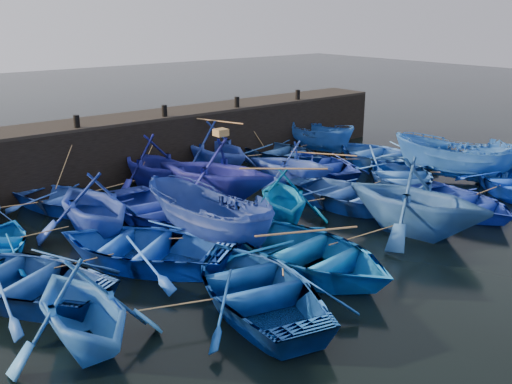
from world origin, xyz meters
TOP-DOWN VIEW (x-y plane):
  - ground at (0.00, 0.00)m, footprint 120.00×120.00m
  - quay_wall at (0.00, 10.50)m, footprint 26.00×2.50m
  - quay_top at (0.00, 10.50)m, footprint 26.00×2.50m
  - bollard_1 at (-4.00, 9.60)m, footprint 0.24×0.24m
  - bollard_2 at (0.00, 9.60)m, footprint 0.24×0.24m
  - bollard_3 at (4.00, 9.60)m, footprint 0.24×0.24m
  - bollard_4 at (8.00, 9.60)m, footprint 0.24×0.24m
  - boat_1 at (-5.45, 7.47)m, footprint 4.72×5.39m
  - boat_2 at (-1.62, 7.84)m, footprint 4.09×4.64m
  - boat_3 at (1.79, 8.34)m, footprint 3.96×4.57m
  - boat_4 at (5.30, 7.90)m, footprint 4.27×5.51m
  - boat_5 at (8.16, 8.07)m, footprint 2.01×4.43m
  - boat_7 at (-5.68, 4.51)m, footprint 3.74×4.32m
  - boat_8 at (-3.64, 4.69)m, footprint 3.83×4.98m
  - boat_9 at (-0.62, 4.91)m, footprint 5.95×6.25m
  - boat_10 at (3.04, 4.63)m, footprint 4.48×4.75m
  - boat_11 at (5.44, 5.10)m, footprint 4.14×5.02m
  - boat_12 at (8.37, 4.20)m, footprint 4.41×5.89m
  - boat_13 at (-8.97, 1.78)m, footprint 5.76×6.40m
  - boat_14 at (-5.52, 1.63)m, footprint 6.22×6.62m
  - boat_15 at (-3.38, 1.40)m, footprint 2.78×5.25m
  - boat_16 at (-0.09, 1.60)m, footprint 4.60×4.76m
  - boat_17 at (2.82, 1.34)m, footprint 3.94×5.23m
  - boat_18 at (6.40, 1.59)m, footprint 6.35×6.53m
  - boat_19 at (8.99, 0.79)m, footprint 3.98×5.39m
  - boat_20 at (-8.64, -1.53)m, footprint 3.49×4.00m
  - boat_21 at (-4.54, -2.41)m, footprint 5.02×6.13m
  - boat_22 at (-2.16, -1.73)m, footprint 4.53×5.98m
  - boat_23 at (2.57, -1.94)m, footprint 5.10×5.63m
  - boat_24 at (5.65, -1.82)m, footprint 3.98×4.94m
  - boat_25 at (9.17, -1.79)m, footprint 5.62×5.89m
  - wooden_crate at (-0.32, 4.91)m, footprint 0.47×0.44m
  - mooring_ropes at (-0.12, 4.89)m, footprint 17.08×11.99m
  - loose_oars at (1.24, 3.33)m, footprint 9.86×12.15m

SIDE VIEW (x-z plane):
  - ground at x=0.00m, z-range 0.00..0.00m
  - boat_11 at x=5.44m, z-range 0.00..0.91m
  - boat_24 at x=5.65m, z-range 0.00..0.91m
  - boat_1 at x=-5.45m, z-range 0.00..0.93m
  - boat_8 at x=-3.64m, z-range 0.00..0.96m
  - boat_25 at x=9.17m, z-range 0.00..0.99m
  - boat_17 at x=2.82m, z-range 0.00..1.03m
  - boat_4 at x=5.30m, z-range 0.00..1.05m
  - boat_13 at x=-8.97m, z-range 0.00..1.09m
  - boat_18 at x=6.40m, z-range 0.00..1.10m
  - boat_21 at x=-4.54m, z-range 0.00..1.11m
  - boat_14 at x=-5.52m, z-range 0.00..1.12m
  - boat_12 at x=8.37m, z-range 0.00..1.16m
  - boat_22 at x=-2.16m, z-range 0.00..1.17m
  - boat_5 at x=8.16m, z-range 0.00..1.66m
  - mooring_ropes at x=-0.12m, z-range -0.17..1.93m
  - boat_16 at x=-0.09m, z-range 0.00..1.92m
  - boat_15 at x=-3.38m, z-range 0.00..1.93m
  - boat_19 at x=8.99m, z-range 0.00..1.96m
  - boat_10 at x=3.04m, z-range 0.00..1.98m
  - boat_20 at x=-8.64m, z-range 0.00..2.04m
  - boat_7 at x=-5.68m, z-range 0.00..2.25m
  - boat_2 at x=-1.62m, z-range 0.00..2.28m
  - boat_3 at x=1.79m, z-range 0.00..2.37m
  - quay_wall at x=0.00m, z-range 0.00..2.50m
  - boat_23 at x=2.57m, z-range 0.00..2.57m
  - boat_9 at x=-0.62m, z-range 0.00..2.57m
  - loose_oars at x=1.24m, z-range 0.86..2.38m
  - quay_top at x=0.00m, z-range 2.50..2.62m
  - wooden_crate at x=-0.32m, z-range 2.57..2.83m
  - bollard_1 at x=-4.00m, z-range 2.62..3.12m
  - bollard_2 at x=0.00m, z-range 2.62..3.12m
  - bollard_3 at x=4.00m, z-range 2.62..3.12m
  - bollard_4 at x=8.00m, z-range 2.62..3.12m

